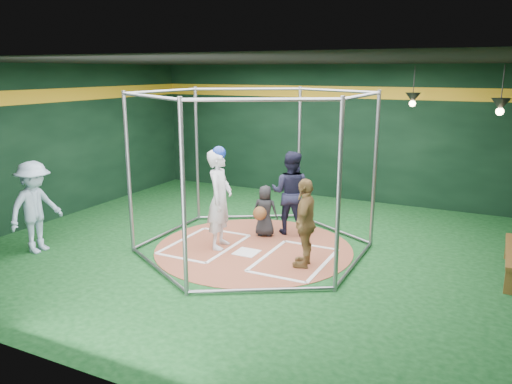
% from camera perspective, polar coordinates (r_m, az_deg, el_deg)
% --- Properties ---
extents(room_shell, '(10.10, 9.10, 3.53)m').
position_cam_1_polar(room_shell, '(9.25, -0.25, 3.81)').
color(room_shell, '#0C3613').
rests_on(room_shell, ground).
extents(clay_disc, '(3.80, 3.80, 0.01)m').
position_cam_1_polar(clay_disc, '(9.70, -0.26, -6.41)').
color(clay_disc, '#994F37').
rests_on(clay_disc, ground).
extents(home_plate, '(0.43, 0.43, 0.01)m').
position_cam_1_polar(home_plate, '(9.45, -1.08, -6.91)').
color(home_plate, white).
rests_on(home_plate, clay_disc).
extents(batter_box_left, '(1.17, 1.77, 0.01)m').
position_cam_1_polar(batter_box_left, '(9.93, -5.85, -5.93)').
color(batter_box_left, white).
rests_on(batter_box_left, clay_disc).
extents(batter_box_right, '(1.17, 1.77, 0.01)m').
position_cam_1_polar(batter_box_right, '(9.12, 4.42, -7.73)').
color(batter_box_right, white).
rests_on(batter_box_right, clay_disc).
extents(batting_cage, '(4.05, 4.67, 3.00)m').
position_cam_1_polar(batting_cage, '(9.29, -0.27, 2.26)').
color(batting_cage, gray).
rests_on(batting_cage, ground).
extents(pendant_lamp_near, '(0.34, 0.34, 0.90)m').
position_cam_1_polar(pendant_lamp_near, '(11.91, 17.48, 10.20)').
color(pendant_lamp_near, black).
rests_on(pendant_lamp_near, room_shell).
extents(pendant_lamp_far, '(0.34, 0.34, 0.90)m').
position_cam_1_polar(pendant_lamp_far, '(10.17, 26.16, 8.93)').
color(pendant_lamp_far, black).
rests_on(pendant_lamp_far, room_shell).
extents(batter_figure, '(0.59, 0.77, 1.97)m').
position_cam_1_polar(batter_figure, '(9.49, -4.17, -0.69)').
color(batter_figure, silver).
rests_on(batter_figure, clay_disc).
extents(visitor_leopard, '(0.53, 0.97, 1.56)m').
position_cam_1_polar(visitor_leopard, '(8.65, 5.65, -3.51)').
color(visitor_leopard, '#A58147').
rests_on(visitor_leopard, clay_disc).
extents(catcher_figure, '(0.57, 0.61, 1.06)m').
position_cam_1_polar(catcher_figure, '(10.23, 0.98, -2.19)').
color(catcher_figure, black).
rests_on(catcher_figure, clay_disc).
extents(umpire, '(0.91, 0.74, 1.74)m').
position_cam_1_polar(umpire, '(10.35, 3.98, -0.08)').
color(umpire, black).
rests_on(umpire, clay_disc).
extents(bystander_blue, '(0.66, 1.13, 1.73)m').
position_cam_1_polar(bystander_blue, '(10.17, -23.93, -1.59)').
color(bystander_blue, '#9AB3CB').
rests_on(bystander_blue, ground).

